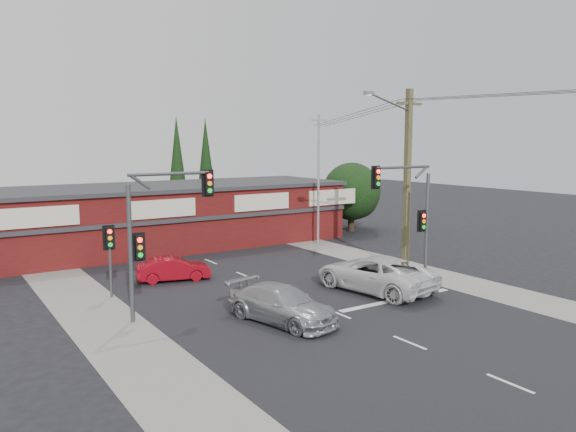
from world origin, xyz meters
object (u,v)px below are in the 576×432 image
silver_suv (282,304)px  utility_pole (406,173)px  white_suv (375,273)px  red_sedan (174,269)px  shop_building (156,216)px

silver_suv → utility_pole: utility_pole is taller
white_suv → utility_pole: size_ratio=0.61×
utility_pole → silver_suv: bearing=-158.8°
red_sedan → utility_pole: (11.95, -4.48, 4.78)m
shop_building → utility_pole: bearing=-56.2°
white_suv → red_sedan: (-7.34, 7.20, -0.24)m
white_suv → shop_building: shop_building is taller
silver_suv → white_suv: bearing=-0.5°
red_sedan → shop_building: 9.98m
silver_suv → red_sedan: silver_suv is taller
red_sedan → shop_building: size_ratio=0.14×
red_sedan → white_suv: bearing=-120.4°
shop_building → utility_pole: utility_pole is taller
shop_building → silver_suv: bearing=-94.8°
white_suv → red_sedan: bearing=-53.2°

